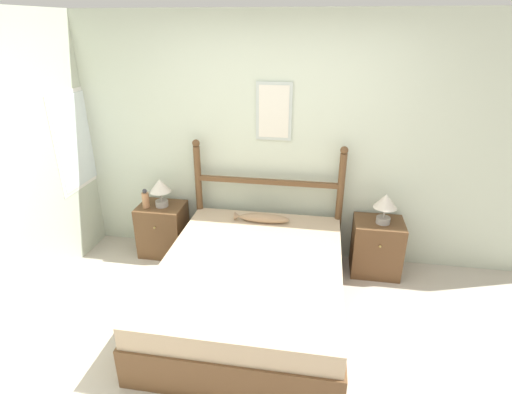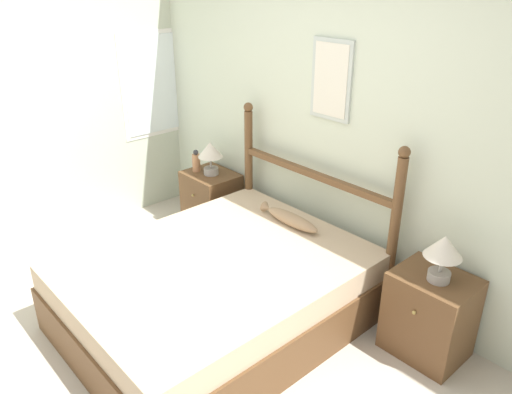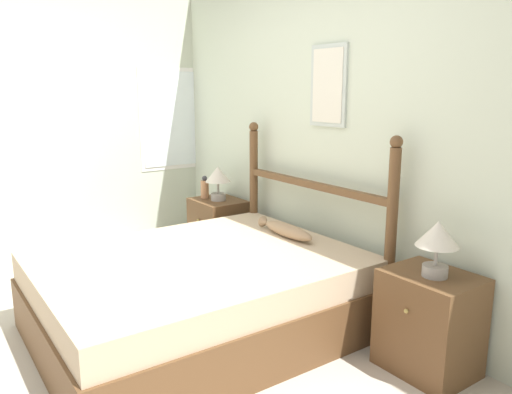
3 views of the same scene
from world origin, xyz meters
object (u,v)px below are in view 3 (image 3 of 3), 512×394
Objects in this scene: table_lamp_right at (437,239)px; bottle at (205,188)px; nightstand_right at (429,323)px; bed at (199,294)px; nightstand_left at (218,230)px; fish_pillow at (286,230)px; table_lamp_left at (218,177)px.

table_lamp_right reaches higher than bottle.
bottle reaches higher than nightstand_right.
nightstand_right is 0.51m from table_lamp_right.
bottle is at bearing 148.99° from bed.
nightstand_left is (-1.16, 0.84, 0.03)m from bed.
fish_pillow reaches higher than bed.
bottle is (-0.14, -0.06, 0.39)m from nightstand_left.
table_lamp_right is at bearing -0.55° from nightstand_left.
bottle is (-2.46, -0.06, 0.39)m from nightstand_right.
bed is 1.43m from nightstand_right.
table_lamp_left is 0.20m from bottle.
bottle is at bearing -178.62° from nightstand_right.
table_lamp_right is (0.03, -0.02, 0.50)m from nightstand_right.
table_lamp_left is at bearing 175.28° from fish_pillow.
nightstand_right is 2.36m from table_lamp_left.
bottle is (-1.30, 0.78, 0.42)m from bed.
fish_pillow reaches higher than nightstand_right.
bottle is at bearing 178.20° from fish_pillow.
bed is 1.54m from table_lamp_right.
fish_pillow is (-1.21, -0.08, -0.22)m from table_lamp_right.
table_lamp_right is (2.35, -0.02, 0.50)m from nightstand_left.
bed is at bearing -31.01° from bottle.
bottle is 0.37× the size of fish_pillow.
bottle is at bearing -161.64° from table_lamp_left.
bottle is (-0.16, -0.05, -0.12)m from table_lamp_left.
fish_pillow is at bearing 91.41° from bed.
table_lamp_left is at bearing -18.91° from nightstand_left.
bed is 0.81m from fish_pillow.
nightstand_left is 2.32m from nightstand_right.
bottle reaches higher than fish_pillow.
table_lamp_right reaches higher than fish_pillow.
bed is 3.44× the size of nightstand_right.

